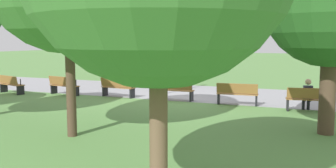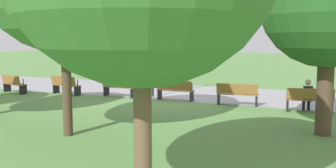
% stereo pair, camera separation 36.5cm
% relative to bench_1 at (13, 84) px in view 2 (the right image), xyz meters
% --- Properties ---
extents(ground_plane, '(120.00, 120.00, 0.00)m').
position_rel_bench_1_xyz_m(ground_plane, '(8.15, 1.16, -0.47)').
color(ground_plane, '#5B8C47').
extents(path_paving, '(36.69, 5.52, 0.01)m').
position_rel_bench_1_xyz_m(path_paving, '(8.15, 3.71, -0.46)').
color(path_paving, '#939399').
rests_on(path_paving, ground).
extents(bench_1, '(1.69, 0.88, 0.89)m').
position_rel_bench_1_xyz_m(bench_1, '(0.00, 0.00, 0.00)').
color(bench_1, '#996633').
rests_on(bench_1, ground).
extents(bench_2, '(1.68, 0.75, 0.89)m').
position_rel_bench_1_xyz_m(bench_2, '(2.68, 0.60, 0.00)').
color(bench_2, '#996633').
rests_on(bench_2, ground).
extents(bench_3, '(1.66, 0.61, 0.89)m').
position_rel_bench_1_xyz_m(bench_3, '(5.41, 0.97, 0.00)').
color(bench_3, '#996633').
rests_on(bench_3, ground).
extents(bench_4, '(1.62, 0.47, 0.89)m').
position_rel_bench_1_xyz_m(bench_4, '(8.15, 1.09, 0.00)').
color(bench_4, '#996633').
rests_on(bench_4, ground).
extents(bench_5, '(1.66, 0.61, 0.89)m').
position_rel_bench_1_xyz_m(bench_5, '(10.90, 0.97, 0.00)').
color(bench_5, '#996633').
rests_on(bench_5, ground).
extents(bench_6, '(1.68, 0.75, 0.89)m').
position_rel_bench_1_xyz_m(bench_6, '(13.62, 0.60, 0.00)').
color(bench_6, '#996633').
rests_on(bench_6, ground).
extents(person_seated, '(0.39, 0.56, 1.20)m').
position_rel_bench_1_xyz_m(person_seated, '(13.54, 0.73, 0.17)').
color(person_seated, '#2D3347').
rests_on(person_seated, ground).
extents(lamp_post, '(0.32, 0.32, 4.32)m').
position_rel_bench_1_xyz_m(lamp_post, '(6.78, 1.72, 2.51)').
color(lamp_post, black).
rests_on(lamp_post, ground).
extents(kiosk, '(3.76, 3.13, 2.83)m').
position_rel_bench_1_xyz_m(kiosk, '(2.27, 11.25, 0.99)').
color(kiosk, brown).
rests_on(kiosk, ground).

